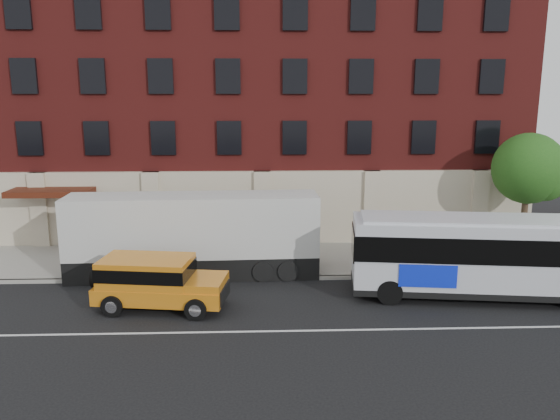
{
  "coord_description": "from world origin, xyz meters",
  "views": [
    {
      "loc": [
        -0.13,
        -17.63,
        8.26
      ],
      "look_at": [
        0.73,
        5.5,
        3.34
      ],
      "focal_mm": 35.19,
      "sensor_mm": 36.0,
      "label": 1
    }
  ],
  "objects_px": {
    "street_tree": "(529,171)",
    "yellow_suv": "(155,280)",
    "shipping_container": "(194,236)",
    "city_bus": "(505,254)",
    "sign_pole": "(72,250)"
  },
  "relations": [
    {
      "from": "street_tree",
      "to": "yellow_suv",
      "type": "xyz_separation_m",
      "value": [
        -17.79,
        -6.6,
        -3.25
      ]
    },
    {
      "from": "street_tree",
      "to": "city_bus",
      "type": "relative_size",
      "value": 0.49
    },
    {
      "from": "street_tree",
      "to": "shipping_container",
      "type": "relative_size",
      "value": 0.54
    },
    {
      "from": "shipping_container",
      "to": "street_tree",
      "type": "bearing_deg",
      "value": 9.12
    },
    {
      "from": "shipping_container",
      "to": "yellow_suv",
      "type": "bearing_deg",
      "value": -105.14
    },
    {
      "from": "city_bus",
      "to": "street_tree",
      "type": "bearing_deg",
      "value": 58.48
    },
    {
      "from": "city_bus",
      "to": "yellow_suv",
      "type": "relative_size",
      "value": 2.31
    },
    {
      "from": "sign_pole",
      "to": "street_tree",
      "type": "relative_size",
      "value": 0.4
    },
    {
      "from": "sign_pole",
      "to": "shipping_container",
      "type": "distance_m",
      "value": 5.37
    },
    {
      "from": "sign_pole",
      "to": "shipping_container",
      "type": "bearing_deg",
      "value": 7.01
    },
    {
      "from": "street_tree",
      "to": "yellow_suv",
      "type": "distance_m",
      "value": 19.25
    },
    {
      "from": "street_tree",
      "to": "city_bus",
      "type": "bearing_deg",
      "value": -121.52
    },
    {
      "from": "sign_pole",
      "to": "yellow_suv",
      "type": "relative_size",
      "value": 0.46
    },
    {
      "from": "city_bus",
      "to": "yellow_suv",
      "type": "xyz_separation_m",
      "value": [
        -14.07,
        -0.54,
        -0.7
      ]
    },
    {
      "from": "city_bus",
      "to": "yellow_suv",
      "type": "distance_m",
      "value": 14.09
    }
  ]
}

